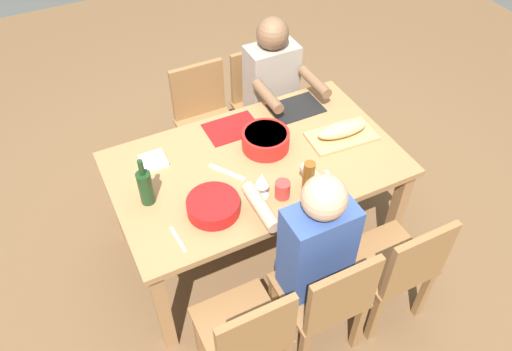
{
  "coord_description": "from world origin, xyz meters",
  "views": [
    {
      "loc": [
        0.91,
        1.84,
        2.7
      ],
      "look_at": [
        0.0,
        0.0,
        0.63
      ],
      "focal_mm": 35.24,
      "sensor_mm": 36.0,
      "label": 1
    }
  ],
  "objects": [
    {
      "name": "ground_plane",
      "position": [
        0.0,
        0.0,
        0.0
      ],
      "size": [
        8.0,
        8.0,
        0.0
      ],
      "primitive_type": "plane",
      "color": "brown"
    },
    {
      "name": "dining_table",
      "position": [
        0.0,
        0.0,
        0.65
      ],
      "size": [
        1.62,
        0.97,
        0.74
      ],
      "color": "#9E7044",
      "rests_on": "ground_plane"
    },
    {
      "name": "chair_near_center",
      "position": [
        0.0,
        -0.81,
        0.48
      ],
      "size": [
        0.4,
        0.4,
        0.85
      ],
      "color": "olive",
      "rests_on": "ground_plane"
    },
    {
      "name": "chair_far_center",
      "position": [
        0.0,
        0.81,
        0.48
      ],
      "size": [
        0.4,
        0.4,
        0.85
      ],
      "color": "olive",
      "rests_on": "ground_plane"
    },
    {
      "name": "diner_far_center",
      "position": [
        -0.0,
        0.62,
        0.7
      ],
      "size": [
        0.41,
        0.53,
        1.2
      ],
      "color": "#2D2D38",
      "rests_on": "ground_plane"
    },
    {
      "name": "chair_near_left",
      "position": [
        -0.45,
        -0.81,
        0.48
      ],
      "size": [
        0.4,
        0.4,
        0.85
      ],
      "color": "olive",
      "rests_on": "ground_plane"
    },
    {
      "name": "diner_near_left",
      "position": [
        -0.45,
        -0.62,
        0.7
      ],
      "size": [
        0.41,
        0.53,
        1.2
      ],
      "color": "#2D2D38",
      "rests_on": "ground_plane"
    },
    {
      "name": "chair_far_right",
      "position": [
        0.45,
        0.81,
        0.48
      ],
      "size": [
        0.4,
        0.4,
        0.85
      ],
      "color": "olive",
      "rests_on": "ground_plane"
    },
    {
      "name": "chair_far_left",
      "position": [
        -0.45,
        0.81,
        0.48
      ],
      "size": [
        0.4,
        0.4,
        0.85
      ],
      "color": "olive",
      "rests_on": "ground_plane"
    },
    {
      "name": "serving_bowl_greens",
      "position": [
        -0.1,
        -0.09,
        0.8
      ],
      "size": [
        0.28,
        0.28,
        0.11
      ],
      "color": "red",
      "rests_on": "dining_table"
    },
    {
      "name": "serving_bowl_pasta",
      "position": [
        0.36,
        0.23,
        0.79
      ],
      "size": [
        0.27,
        0.27,
        0.08
      ],
      "color": "red",
      "rests_on": "dining_table"
    },
    {
      "name": "cutting_board",
      "position": [
        -0.55,
        0.04,
        0.75
      ],
      "size": [
        0.41,
        0.25,
        0.02
      ],
      "primitive_type": "cube",
      "rotation": [
        0.0,
        0.0,
        -0.06
      ],
      "color": "tan",
      "rests_on": "dining_table"
    },
    {
      "name": "bread_loaf",
      "position": [
        -0.55,
        0.04,
        0.81
      ],
      "size": [
        0.33,
        0.13,
        0.09
      ],
      "primitive_type": "ellipsoid",
      "rotation": [
        0.0,
        0.0,
        -0.06
      ],
      "color": "tan",
      "rests_on": "cutting_board"
    },
    {
      "name": "wine_bottle",
      "position": [
        0.64,
        0.02,
        0.85
      ],
      "size": [
        0.08,
        0.08,
        0.29
      ],
      "color": "#193819",
      "rests_on": "dining_table"
    },
    {
      "name": "beer_bottle",
      "position": [
        -0.13,
        0.34,
        0.85
      ],
      "size": [
        0.06,
        0.06,
        0.22
      ],
      "primitive_type": "cylinder",
      "color": "brown",
      "rests_on": "dining_table"
    },
    {
      "name": "wine_glass",
      "position": [
        0.09,
        0.25,
        0.86
      ],
      "size": [
        0.08,
        0.08,
        0.17
      ],
      "color": "silver",
      "rests_on": "dining_table"
    },
    {
      "name": "placemat_near_center",
      "position": [
        0.0,
        -0.33,
        0.74
      ],
      "size": [
        0.32,
        0.23,
        0.01
      ],
      "primitive_type": "cube",
      "color": "maroon",
      "rests_on": "dining_table"
    },
    {
      "name": "cup_far_center",
      "position": [
        -0.01,
        0.3,
        0.79
      ],
      "size": [
        0.08,
        0.08,
        0.1
      ],
      "primitive_type": "cylinder",
      "color": "red",
      "rests_on": "dining_table"
    },
    {
      "name": "placemat_near_left",
      "position": [
        -0.45,
        -0.33,
        0.74
      ],
      "size": [
        0.32,
        0.23,
        0.01
      ],
      "primitive_type": "cube",
      "color": "black",
      "rests_on": "dining_table"
    },
    {
      "name": "fork_far_right",
      "position": [
        0.59,
        0.33,
        0.74
      ],
      "size": [
        0.03,
        0.17,
        0.01
      ],
      "primitive_type": "cube",
      "rotation": [
        0.0,
        0.0,
        0.07
      ],
      "color": "silver",
      "rests_on": "dining_table"
    },
    {
      "name": "fork_far_left",
      "position": [
        -0.31,
        0.33,
        0.74
      ],
      "size": [
        0.03,
        0.17,
        0.01
      ],
      "primitive_type": "cube",
      "rotation": [
        0.0,
        0.0,
        -0.07
      ],
      "color": "silver",
      "rests_on": "dining_table"
    },
    {
      "name": "carving_knife",
      "position": [
        0.18,
        0.01,
        0.74
      ],
      "size": [
        0.15,
        0.21,
        0.01
      ],
      "primitive_type": "cube",
      "rotation": [
        0.0,
        0.0,
        2.15
      ],
      "color": "silver",
      "rests_on": "dining_table"
    },
    {
      "name": "napkin_stack",
      "position": [
        0.52,
        -0.25,
        0.75
      ],
      "size": [
        0.14,
        0.14,
        0.02
      ],
      "primitive_type": "cube",
      "rotation": [
        0.0,
        0.0,
        -0.01
      ],
      "color": "white",
      "rests_on": "dining_table"
    }
  ]
}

